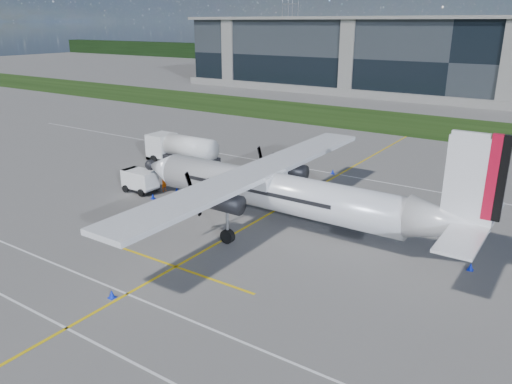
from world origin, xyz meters
TOP-DOWN VIEW (x-y plane):
  - ground at (0.00, 40.00)m, footprint 400.00×400.00m
  - grass_strip at (0.00, 48.00)m, footprint 400.00×18.00m
  - terminal_building at (0.00, 80.00)m, footprint 120.00×20.00m
  - tree_line at (0.00, 140.00)m, footprint 400.00×6.00m
  - pylon_west at (-80.00, 150.00)m, footprint 9.00×4.60m
  - yellow_taxiway_centerline at (3.00, 10.00)m, footprint 0.20×70.00m
  - white_lane_line at (0.00, -14.00)m, footprint 90.00×0.15m
  - turboprop_aircraft at (5.64, 3.16)m, footprint 28.13×29.17m
  - fuel_tanker_truck at (-12.94, 11.77)m, footprint 8.78×2.85m
  - baggage_tug at (-9.63, 3.15)m, footprint 3.30×1.98m
  - ground_crew_person at (-7.95, 4.44)m, footprint 0.59×0.81m
  - safety_cone_nose_port at (-7.29, 2.33)m, footprint 0.36×0.36m
  - safety_cone_tail at (18.43, 3.84)m, footprint 0.36×0.36m
  - safety_cone_stbdwing at (2.37, 17.86)m, footprint 0.36×0.36m
  - safety_cone_nose_stbd at (-6.80, 4.83)m, footprint 0.36×0.36m
  - safety_cone_portwing at (2.60, -10.74)m, footprint 0.36×0.36m
  - safety_cone_fwd at (-9.56, 3.90)m, footprint 0.36×0.36m

SIDE VIEW (x-z plane):
  - ground at x=0.00m, z-range 0.00..0.00m
  - yellow_taxiway_centerline at x=3.00m, z-range 0.00..0.01m
  - white_lane_line at x=0.00m, z-range 0.00..0.01m
  - grass_strip at x=0.00m, z-range 0.00..0.04m
  - safety_cone_nose_port at x=-7.29m, z-range 0.00..0.50m
  - safety_cone_tail at x=18.43m, z-range 0.00..0.50m
  - safety_cone_stbdwing at x=2.37m, z-range 0.00..0.50m
  - safety_cone_nose_stbd at x=-6.80m, z-range 0.00..0.50m
  - safety_cone_portwing at x=2.60m, z-range 0.00..0.50m
  - safety_cone_fwd at x=-9.56m, z-range 0.00..0.50m
  - ground_crew_person at x=-7.95m, z-range 0.00..1.93m
  - baggage_tug at x=-9.63m, z-range 0.00..1.98m
  - fuel_tanker_truck at x=-12.94m, z-range 0.00..3.29m
  - tree_line at x=0.00m, z-range 0.00..6.00m
  - turboprop_aircraft at x=5.64m, z-range 0.00..8.75m
  - terminal_building at x=0.00m, z-range 0.00..15.00m
  - pylon_west at x=-80.00m, z-range 0.00..30.00m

